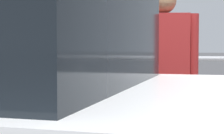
{
  "coord_description": "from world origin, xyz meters",
  "views": [
    {
      "loc": [
        0.77,
        -2.83,
        1.3
      ],
      "look_at": [
        -0.09,
        0.6,
        1.12
      ],
      "focal_mm": 63.66,
      "sensor_mm": 36.0,
      "label": 1
    }
  ],
  "objects": [
    {
      "name": "pedestrian_at_meter",
      "position": [
        0.37,
        0.58,
        1.09
      ],
      "size": [
        0.61,
        0.65,
        1.67
      ],
      "rotation": [
        0.0,
        0.0,
        -2.92
      ],
      "color": "brown",
      "rests_on": "sidewalk_curb"
    },
    {
      "name": "parking_meter",
      "position": [
        -0.27,
        0.47,
        1.18
      ],
      "size": [
        0.15,
        0.16,
        1.5
      ],
      "rotation": [
        0.0,
        0.0,
        3.2
      ],
      "color": "slate",
      "rests_on": "sidewalk_curb"
    },
    {
      "name": "background_railing",
      "position": [
        0.0,
        2.27,
        0.88
      ],
      "size": [
        24.06,
        0.06,
        1.04
      ],
      "color": "gray",
      "rests_on": "sidewalk_curb"
    }
  ]
}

